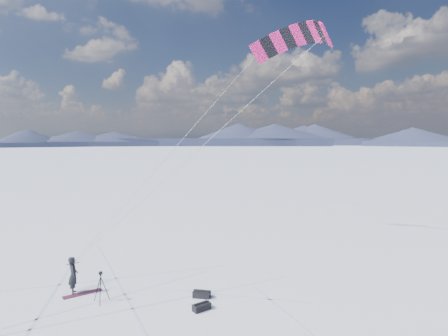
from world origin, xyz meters
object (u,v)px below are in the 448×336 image
object	(u,v)px
gear_bag_b	(202,294)
snowkiter	(74,293)
snowboard	(83,294)
tripod	(101,282)
gear_bag_a	(202,307)

from	to	relation	value
gear_bag_b	snowkiter	bearing A→B (deg)	-173.34
snowboard	tripod	bearing A→B (deg)	-72.34
tripod	gear_bag_a	bearing A→B (deg)	-48.37
snowkiter	snowboard	world-z (taller)	snowkiter
snowboard	gear_bag_b	bearing A→B (deg)	-39.50
tripod	gear_bag_a	distance (m)	4.37
gear_bag_a	gear_bag_b	world-z (taller)	gear_bag_b
snowkiter	tripod	world-z (taller)	tripod
snowboard	gear_bag_a	distance (m)	5.56
snowkiter	snowboard	size ratio (longest dim) A/B	1.00
snowkiter	gear_bag_a	xyz separation A→B (m)	(4.97, -3.33, 0.14)
snowboard	gear_bag_a	size ratio (longest dim) A/B	2.09
gear_bag_b	tripod	bearing A→B (deg)	-162.85
gear_bag_a	gear_bag_b	xyz separation A→B (m)	(0.31, 1.16, 0.01)
snowkiter	gear_bag_b	distance (m)	5.71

